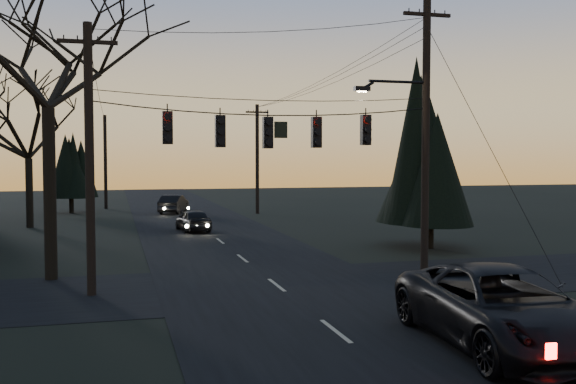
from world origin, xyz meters
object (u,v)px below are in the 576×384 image
object	(u,v)px
utility_pole_right	(424,278)
sedan_oncoming_b	(174,204)
utility_pole_left	(92,295)
sedan_oncoming_a	(193,220)
utility_pole_far_l	(106,209)
evergreen_right	(431,144)
utility_pole_far_r	(257,214)
bare_tree_left	(47,38)
suv_near	(503,309)

from	to	relation	value
utility_pole_right	sedan_oncoming_b	bearing A→B (deg)	101.88
utility_pole_left	sedan_oncoming_a	world-z (taller)	utility_pole_left
utility_pole_far_l	sedan_oncoming_a	xyz separation A→B (m)	(5.20, -19.02, 0.66)
utility_pole_right	evergreen_right	world-z (taller)	evergreen_right
evergreen_right	sedan_oncoming_b	distance (m)	25.62
utility_pole_right	utility_pole_far_r	distance (m)	28.00
utility_pole_left	bare_tree_left	xyz separation A→B (m)	(-1.48, 3.13, 8.50)
utility_pole_far_r	evergreen_right	distance (m)	22.12
utility_pole_far_r	sedan_oncoming_a	size ratio (longest dim) A/B	2.20
utility_pole_far_r	sedan_oncoming_b	distance (m)	6.63
utility_pole_left	sedan_oncoming_b	bearing A→B (deg)	80.15
sedan_oncoming_a	sedan_oncoming_b	size ratio (longest dim) A/B	0.89
sedan_oncoming_b	utility_pole_far_r	bearing A→B (deg)	-178.68
utility_pole_left	utility_pole_far_r	bearing A→B (deg)	67.67
sedan_oncoming_b	bare_tree_left	bearing A→B (deg)	94.50
sedan_oncoming_a	sedan_oncoming_b	distance (m)	12.97
utility_pole_left	sedan_oncoming_b	world-z (taller)	utility_pole_left
bare_tree_left	evergreen_right	world-z (taller)	bare_tree_left
utility_pole_far_l	sedan_oncoming_a	distance (m)	19.73
utility_pole_far_l	suv_near	bearing A→B (deg)	-78.27
suv_near	utility_pole_left	bearing A→B (deg)	141.31
utility_pole_right	evergreen_right	xyz separation A→B (m)	(3.78, 6.79, 5.00)
evergreen_right	sedan_oncoming_b	size ratio (longest dim) A/B	2.05
utility_pole_far_l	evergreen_right	xyz separation A→B (m)	(15.28, -29.21, 5.00)
utility_pole_right	utility_pole_far_r	size ratio (longest dim) A/B	1.18
utility_pole_right	suv_near	world-z (taller)	utility_pole_right
sedan_oncoming_b	utility_pole_far_l	bearing A→B (deg)	-30.87
bare_tree_left	sedan_oncoming_a	world-z (taller)	bare_tree_left
suv_near	sedan_oncoming_b	distance (m)	38.44
utility_pole_left	utility_pole_far_r	world-z (taller)	same
utility_pole_far_l	sedan_oncoming_b	size ratio (longest dim) A/B	1.86
utility_pole_far_r	utility_pole_right	bearing A→B (deg)	-90.00
utility_pole_left	bare_tree_left	bearing A→B (deg)	115.21
utility_pole_far_l	bare_tree_left	bearing A→B (deg)	-92.57
sedan_oncoming_a	utility_pole_right	bearing A→B (deg)	104.16
utility_pole_left	sedan_oncoming_b	size ratio (longest dim) A/B	1.97
utility_pole_right	utility_pole_left	xyz separation A→B (m)	(-11.50, 0.00, 0.00)
utility_pole_far_r	suv_near	world-z (taller)	utility_pole_far_r
utility_pole_far_r	sedan_oncoming_a	distance (m)	12.71
bare_tree_left	utility_pole_far_r	bearing A→B (deg)	62.44
utility_pole_far_l	evergreen_right	world-z (taller)	evergreen_right
utility_pole_far_r	sedan_oncoming_b	bearing A→B (deg)	162.85
bare_tree_left	suv_near	size ratio (longest dim) A/B	1.87
sedan_oncoming_a	utility_pole_far_r	bearing A→B (deg)	-125.95
utility_pole_right	sedan_oncoming_a	bearing A→B (deg)	110.36
bare_tree_left	sedan_oncoming_b	bearing A→B (deg)	76.02
utility_pole_far_l	bare_tree_left	world-z (taller)	bare_tree_left
bare_tree_left	suv_near	xyz separation A→B (m)	(10.68, -11.42, -7.60)
bare_tree_left	utility_pole_far_l	bearing A→B (deg)	87.43
utility_pole_far_l	evergreen_right	size ratio (longest dim) A/B	0.91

